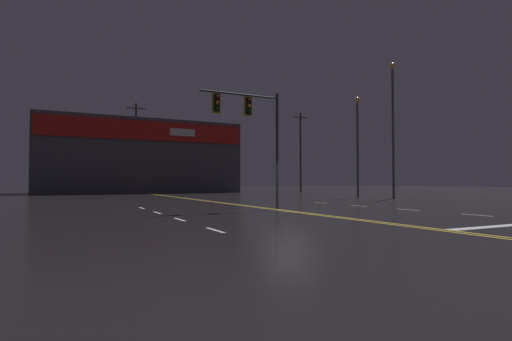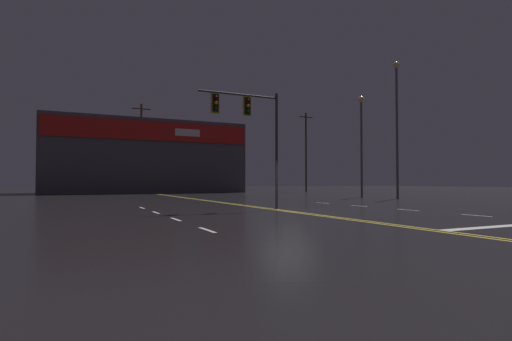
# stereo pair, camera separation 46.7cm
# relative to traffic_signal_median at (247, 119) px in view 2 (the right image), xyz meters

# --- Properties ---
(ground_plane) EXTENTS (200.00, 200.00, 0.00)m
(ground_plane) POSITION_rel_traffic_signal_median_xyz_m (1.31, -1.73, -4.52)
(ground_plane) COLOR black
(road_markings) EXTENTS (17.05, 60.00, 0.01)m
(road_markings) POSITION_rel_traffic_signal_median_xyz_m (2.57, -3.56, -4.52)
(road_markings) COLOR gold
(road_markings) RESTS_ON ground
(traffic_signal_median) EXTENTS (4.25, 0.36, 5.93)m
(traffic_signal_median) POSITION_rel_traffic_signal_median_xyz_m (0.00, 0.00, 0.00)
(traffic_signal_median) COLOR #38383D
(traffic_signal_median) RESTS_ON ground
(streetlight_near_left) EXTENTS (0.56, 0.56, 9.10)m
(streetlight_near_left) POSITION_rel_traffic_signal_median_xyz_m (15.87, 10.23, 1.32)
(streetlight_near_left) COLOR #59595E
(streetlight_near_left) RESTS_ON ground
(streetlight_near_right) EXTENTS (0.56, 0.56, 11.39)m
(streetlight_near_right) POSITION_rel_traffic_signal_median_xyz_m (16.60, 6.68, 2.57)
(streetlight_near_right) COLOR #59595E
(streetlight_near_right) RESTS_ON ground
(building_backdrop) EXTENTS (24.79, 10.23, 9.22)m
(building_backdrop) POSITION_rel_traffic_signal_median_xyz_m (1.31, 36.08, 0.11)
(building_backdrop) COLOR #4C4C51
(building_backdrop) RESTS_ON ground
(utility_pole_row) EXTENTS (47.91, 0.26, 11.53)m
(utility_pole_row) POSITION_rel_traffic_signal_median_xyz_m (2.20, 31.49, 0.97)
(utility_pole_row) COLOR #4C3828
(utility_pole_row) RESTS_ON ground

